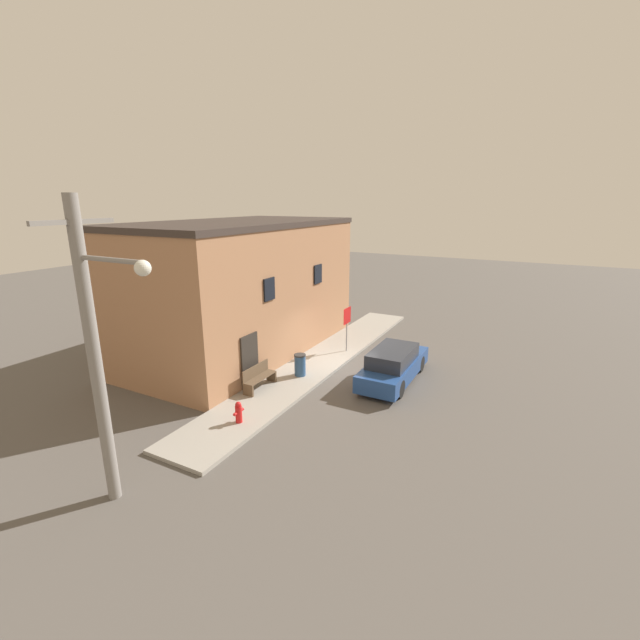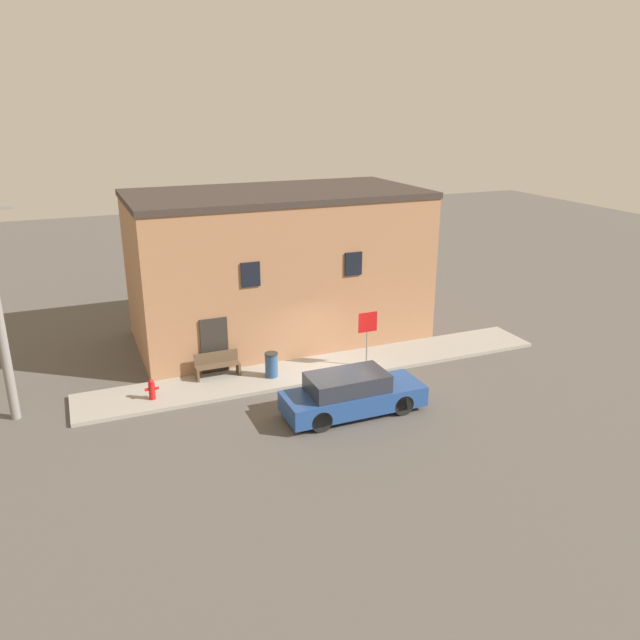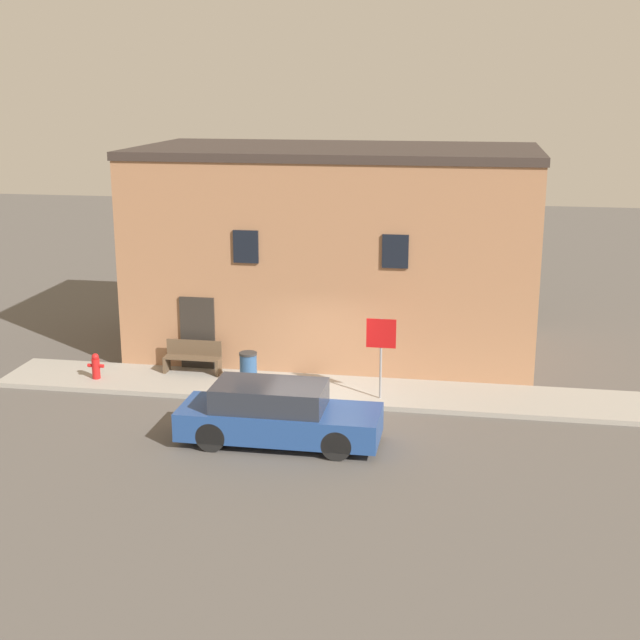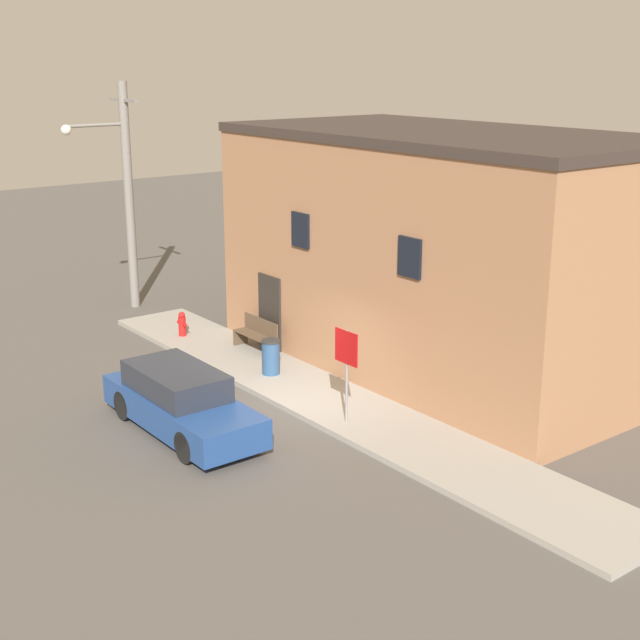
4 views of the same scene
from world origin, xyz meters
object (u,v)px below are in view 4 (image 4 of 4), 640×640
at_px(utility_pole, 125,190).
at_px(parked_car, 181,402).
at_px(bench, 257,335).
at_px(stop_sign, 346,358).
at_px(trash_bin, 271,357).
at_px(fire_hydrant, 182,324).

height_order(utility_pole, parked_car, utility_pole).
bearing_deg(parked_car, bench, 128.37).
xyz_separation_m(stop_sign, bench, (-5.40, 1.23, -1.06)).
xyz_separation_m(bench, trash_bin, (1.79, -0.78, 0.02)).
bearing_deg(bench, utility_pole, -175.37).
height_order(bench, utility_pole, utility_pole).
distance_m(bench, parked_car, 5.40).
relative_size(bench, utility_pole, 0.22).
xyz_separation_m(bench, parked_car, (3.35, -4.23, 0.11)).
bearing_deg(fire_hydrant, utility_pole, 174.01).
bearing_deg(stop_sign, bench, 167.15).
bearing_deg(parked_car, trash_bin, 114.24).
height_order(trash_bin, utility_pole, utility_pole).
height_order(fire_hydrant, bench, bench).
bearing_deg(trash_bin, utility_pole, 178.40).
bearing_deg(utility_pole, bench, 4.63).
bearing_deg(fire_hydrant, trash_bin, 2.73).
xyz_separation_m(utility_pole, parked_car, (10.00, -3.69, -3.18)).
bearing_deg(stop_sign, trash_bin, 172.79).
bearing_deg(utility_pole, trash_bin, -1.60).
height_order(bench, trash_bin, trash_bin).
xyz_separation_m(bench, utility_pole, (-6.65, -0.54, 3.29)).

